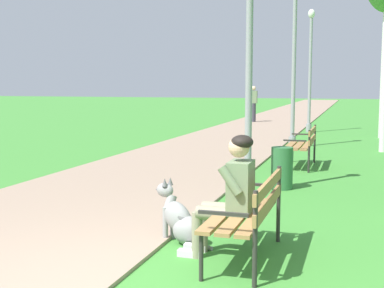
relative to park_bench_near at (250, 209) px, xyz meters
The scene contains 10 objects.
paved_path 22.87m from the park_bench_near, 96.93° to the left, with size 3.57×60.00×0.04m, color gray.
park_bench_near is the anchor object (origin of this frame).
park_bench_mid 6.09m from the park_bench_near, 90.81° to the left, with size 0.55×1.50×0.85m.
person_seated_on_near_bench 0.27m from the park_bench_near, behind, with size 0.74×0.49×1.25m.
dog_grey 0.93m from the park_bench_near, 158.95° to the left, with size 0.79×0.46×0.71m.
lamp_post_near 3.60m from the park_bench_near, 101.93° to the left, with size 0.24×0.24×4.11m.
lamp_post_mid 9.61m from the park_bench_near, 94.30° to the left, with size 0.24×0.24×4.37m.
lamp_post_far 14.37m from the park_bench_near, 92.79° to the left, with size 0.24×0.24×4.37m.
litter_bin 3.67m from the park_bench_near, 92.99° to the left, with size 0.36×0.36×0.70m, color #2D6638.
pedestrian_distant 18.62m from the park_bench_near, 100.86° to the left, with size 0.32×0.22×1.65m.
Camera 1 is at (1.72, -3.68, 1.75)m, focal length 48.82 mm.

